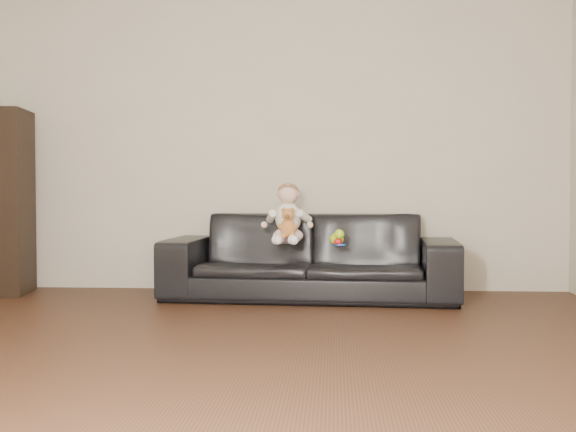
# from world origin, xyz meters

# --- Properties ---
(floor) EXTENTS (5.50, 5.50, 0.00)m
(floor) POSITION_xyz_m (0.00, 0.00, 0.00)
(floor) COLOR #3C2315
(floor) RESTS_ON ground
(wall_back) EXTENTS (5.00, 0.00, 5.00)m
(wall_back) POSITION_xyz_m (0.00, 2.75, 1.30)
(wall_back) COLOR beige
(wall_back) RESTS_ON ground
(sofa) EXTENTS (2.38, 1.06, 0.68)m
(sofa) POSITION_xyz_m (0.30, 2.25, 0.34)
(sofa) COLOR black
(sofa) RESTS_ON floor
(cabinet) EXTENTS (0.46, 0.58, 1.55)m
(cabinet) POSITION_xyz_m (-2.29, 2.34, 0.77)
(cabinet) COLOR black
(cabinet) RESTS_ON floor
(shelf_item) EXTENTS (0.21, 0.27, 0.28)m
(shelf_item) POSITION_xyz_m (-2.27, 2.34, 1.12)
(shelf_item) COLOR silver
(shelf_item) RESTS_ON cabinet
(baby) EXTENTS (0.34, 0.41, 0.48)m
(baby) POSITION_xyz_m (0.12, 2.12, 0.66)
(baby) COLOR #F9D2DE
(baby) RESTS_ON sofa
(teddy_bear) EXTENTS (0.14, 0.14, 0.23)m
(teddy_bear) POSITION_xyz_m (0.13, 1.98, 0.62)
(teddy_bear) COLOR #B97234
(teddy_bear) RESTS_ON sofa
(toy_green) EXTENTS (0.14, 0.16, 0.10)m
(toy_green) POSITION_xyz_m (0.51, 2.03, 0.50)
(toy_green) COLOR #A7DD1A
(toy_green) RESTS_ON sofa
(toy_rattle) EXTENTS (0.07, 0.07, 0.06)m
(toy_rattle) POSITION_xyz_m (0.52, 1.98, 0.48)
(toy_rattle) COLOR red
(toy_rattle) RESTS_ON sofa
(toy_blue_disc) EXTENTS (0.12, 0.12, 0.01)m
(toy_blue_disc) POSITION_xyz_m (0.53, 1.99, 0.45)
(toy_blue_disc) COLOR blue
(toy_blue_disc) RESTS_ON sofa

